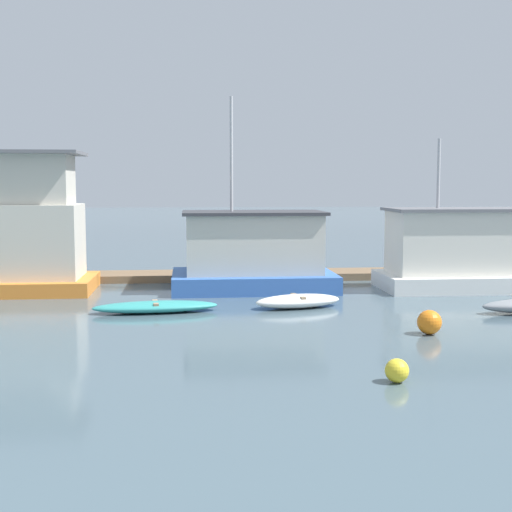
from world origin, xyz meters
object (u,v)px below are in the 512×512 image
Objects in this scene: houseboat_orange at (20,231)px; houseboat_blue at (253,254)px; buoy_yellow at (397,371)px; dinghy_teal at (156,307)px; houseboat_white at (464,251)px; dinghy_white at (298,301)px; buoy_orange at (429,322)px.

houseboat_blue is at bearing -1.20° from houseboat_orange.
buoy_yellow is (1.74, -13.19, -1.11)m from houseboat_blue.
houseboat_white is at bearing 18.87° from dinghy_teal.
houseboat_blue is 14.81× the size of buoy_yellow.
buoy_orange is at bearing -57.31° from dinghy_white.
dinghy_teal is 8.16× the size of buoy_yellow.
houseboat_blue is 2.35× the size of dinghy_white.
buoy_yellow is at bearing -116.39° from buoy_orange.
houseboat_blue is 1.82× the size of dinghy_teal.
dinghy_teal is at bearing 151.63° from buoy_orange.
buoy_orange is (3.96, -8.71, -1.03)m from houseboat_blue.
houseboat_white is 2.05× the size of dinghy_white.
dinghy_white is 8.97m from buoy_yellow.
dinghy_teal is 6.09× the size of buoy_orange.
houseboat_blue is 5.96m from dinghy_teal.
houseboat_orange is 17.09m from buoy_yellow.
buoy_yellow is (5.24, -8.51, 0.07)m from dinghy_teal.
dinghy_white is 6.29× the size of buoy_yellow.
houseboat_blue is at bearing 174.85° from houseboat_white.
buoy_orange is 1.34× the size of buoy_yellow.
dinghy_teal is at bearing -126.86° from houseboat_blue.
dinghy_teal is at bearing 121.63° from buoy_yellow.
houseboat_orange is at bearing 136.95° from dinghy_teal.
dinghy_white is 5.31m from buoy_orange.
dinghy_white is (4.60, 0.43, 0.04)m from dinghy_teal.
dinghy_white is 4.70× the size of buoy_orange.
houseboat_blue is (8.70, -0.18, -0.93)m from houseboat_orange.
houseboat_blue is 4.53m from dinghy_white.
houseboat_blue is 11.05× the size of buoy_orange.
buoy_orange reaches higher than buoy_yellow.
houseboat_white is 9.64× the size of buoy_orange.
buoy_yellow is at bearing -58.37° from dinghy_teal.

